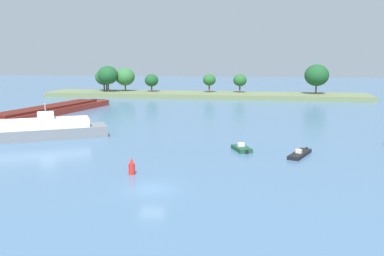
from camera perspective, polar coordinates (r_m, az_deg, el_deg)
ground_plane at (r=41.29m, az=-5.49°, el=-8.28°), size 400.00×400.00×0.00m
treeline_island at (r=126.78m, az=0.32°, el=5.49°), size 95.94×13.24×9.93m
white_riverboat at (r=68.63m, az=-21.79°, el=-0.33°), size 23.68×15.80×5.52m
fishing_skiff at (r=57.15m, az=6.79°, el=-2.79°), size 3.07×4.02×1.04m
small_motorboat at (r=55.66m, az=14.48°, el=-3.44°), size 3.58×5.83×0.97m
cargo_barge at (r=93.38m, az=-19.81°, el=2.13°), size 14.56×41.87×5.98m
channel_buoy_red at (r=46.13m, az=-8.22°, el=-5.31°), size 0.70×0.70×1.90m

